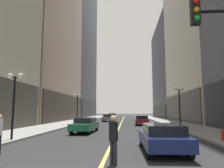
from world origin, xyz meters
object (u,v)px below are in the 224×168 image
object	(u,v)px
car_grey	(108,118)
pedestrian_in_black_coat	(113,136)
car_maroon	(142,120)
car_silver	(112,116)
car_green	(85,125)
car_blue	(113,115)
street_lamp_left_near	(14,91)
car_navy	(162,137)
street_lamp_right_mid	(179,98)
street_lamp_left_far	(77,102)
fire_hydrant_right	(224,136)

from	to	relation	value
car_grey	pedestrian_in_black_coat	distance (m)	30.75
car_grey	car_maroon	bearing A→B (deg)	-58.80
car_maroon	car_silver	bearing A→B (deg)	106.06
car_green	car_grey	xyz separation A→B (m)	(0.29, 19.50, -0.00)
car_blue	pedestrian_in_black_coat	bearing A→B (deg)	-86.06
car_green	car_blue	xyz separation A→B (m)	(-0.01, 36.74, -0.00)
car_grey	car_silver	distance (m)	9.86
street_lamp_left_near	car_maroon	bearing A→B (deg)	60.03
car_blue	street_lamp_left_near	world-z (taller)	street_lamp_left_near
car_navy	pedestrian_in_black_coat	world-z (taller)	pedestrian_in_black_coat
car_maroon	street_lamp_right_mid	world-z (taller)	street_lamp_right_mid
car_silver	street_lamp_left_far	xyz separation A→B (m)	(-3.90, -17.84, 2.54)
car_blue	street_lamp_right_mid	world-z (taller)	street_lamp_right_mid
car_navy	car_blue	world-z (taller)	same
car_grey	street_lamp_left_near	world-z (taller)	street_lamp_left_near
car_maroon	pedestrian_in_black_coat	size ratio (longest dim) A/B	2.66
car_navy	car_grey	world-z (taller)	same
car_navy	car_grey	size ratio (longest dim) A/B	1.12
street_lamp_left_far	street_lamp_right_mid	world-z (taller)	same
car_navy	street_lamp_right_mid	distance (m)	12.54
car_maroon	car_blue	world-z (taller)	same
car_green	fire_hydrant_right	size ratio (longest dim) A/B	5.87
car_silver	pedestrian_in_black_coat	bearing A→B (deg)	-85.87
car_grey	car_blue	distance (m)	17.24
car_grey	fire_hydrant_right	distance (m)	26.60
car_silver	street_lamp_left_near	world-z (taller)	street_lamp_left_near
car_green	street_lamp_left_near	bearing A→B (deg)	-120.86
car_navy	street_lamp_left_far	xyz separation A→B (m)	(-9.02, 20.02, 2.54)
street_lamp_left_far	fire_hydrant_right	distance (m)	21.67
street_lamp_right_mid	fire_hydrant_right	world-z (taller)	street_lamp_right_mid
car_grey	car_blue	size ratio (longest dim) A/B	0.98
car_maroon	car_grey	distance (m)	10.71
car_green	pedestrian_in_black_coat	distance (m)	11.58
car_grey	car_navy	bearing A→B (deg)	-79.49
car_grey	car_silver	size ratio (longest dim) A/B	0.88
car_maroon	street_lamp_left_near	size ratio (longest dim) A/B	1.08
car_silver	car_blue	distance (m)	7.39
car_maroon	pedestrian_in_black_coat	bearing A→B (deg)	-96.79
street_lamp_left_near	street_lamp_right_mid	bearing A→B (deg)	35.39
car_silver	fire_hydrant_right	bearing A→B (deg)	-74.85
car_green	car_silver	size ratio (longest dim) A/B	1.01
car_navy	street_lamp_left_far	distance (m)	22.11
street_lamp_left_near	fire_hydrant_right	distance (m)	13.62
car_blue	street_lamp_left_far	size ratio (longest dim) A/B	0.94
fire_hydrant_right	car_grey	bearing A→B (deg)	110.87
car_green	fire_hydrant_right	bearing A→B (deg)	-28.75
street_lamp_left_far	car_blue	bearing A→B (deg)	82.04
car_maroon	street_lamp_left_near	bearing A→B (deg)	-119.97
car_silver	car_navy	bearing A→B (deg)	-82.30
car_blue	pedestrian_in_black_coat	xyz separation A→B (m)	(3.30, -47.84, 0.33)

